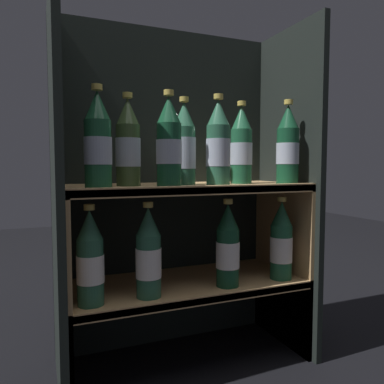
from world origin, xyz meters
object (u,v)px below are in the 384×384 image
at_px(bottle_lower_front_2, 228,248).
at_px(bottle_upper_back_0, 128,145).
at_px(bottle_upper_front_2, 218,146).
at_px(bottle_upper_back_2, 241,147).
at_px(bottle_lower_front_1, 148,255).
at_px(bottle_upper_front_0, 98,143).
at_px(bottle_lower_front_0, 90,261).
at_px(bottle_upper_back_1, 184,147).
at_px(bottle_upper_front_1, 169,144).
at_px(bottle_upper_front_3, 288,147).
at_px(bottle_lower_front_3, 281,243).

bearing_deg(bottle_lower_front_2, bottle_upper_back_0, 164.24).
xyz_separation_m(bottle_upper_front_2, bottle_upper_back_2, (0.12, 0.08, 0.00)).
distance_m(bottle_upper_front_2, bottle_upper_back_2, 0.14).
bearing_deg(bottle_lower_front_1, bottle_lower_front_2, 0.00).
bearing_deg(bottle_upper_front_0, bottle_lower_front_0, 180.00).
height_order(bottle_upper_back_0, bottle_upper_back_1, same).
bearing_deg(bottle_lower_front_0, bottle_upper_back_0, 33.27).
xyz_separation_m(bottle_upper_front_1, bottle_upper_back_2, (0.26, 0.08, -0.00)).
distance_m(bottle_upper_front_3, bottle_lower_front_3, 0.30).
distance_m(bottle_lower_front_0, bottle_lower_front_1, 0.15).
distance_m(bottle_upper_back_0, bottle_upper_back_1, 0.17).
bearing_deg(bottle_upper_front_2, bottle_upper_back_0, 162.23).
bearing_deg(bottle_upper_front_1, bottle_lower_front_0, 180.00).
bearing_deg(bottle_upper_front_1, bottle_upper_back_2, 16.16).
xyz_separation_m(bottle_upper_front_0, bottle_lower_front_3, (0.55, 0.00, -0.29)).
xyz_separation_m(bottle_upper_front_1, bottle_lower_front_2, (0.18, 0.00, -0.29)).
bearing_deg(bottle_lower_front_0, bottle_upper_front_1, -0.00).
xyz_separation_m(bottle_upper_front_3, bottle_upper_back_1, (-0.31, 0.08, -0.00)).
relative_size(bottle_upper_front_0, bottle_lower_front_2, 1.00).
bearing_deg(bottle_lower_front_0, bottle_upper_back_1, 15.17).
relative_size(bottle_upper_front_0, bottle_upper_front_2, 1.00).
height_order(bottle_upper_back_2, bottle_lower_front_2, bottle_upper_back_2).
height_order(bottle_upper_front_1, bottle_lower_front_3, bottle_upper_front_1).
relative_size(bottle_upper_front_2, bottle_lower_front_2, 1.00).
distance_m(bottle_upper_front_3, bottle_upper_back_0, 0.48).
height_order(bottle_upper_back_0, bottle_lower_front_3, bottle_upper_back_0).
relative_size(bottle_upper_front_0, bottle_upper_back_0, 1.00).
distance_m(bottle_upper_front_1, bottle_upper_back_1, 0.11).
bearing_deg(bottle_upper_front_3, bottle_lower_front_3, 180.00).
height_order(bottle_upper_front_3, bottle_lower_front_0, bottle_upper_front_3).
distance_m(bottle_upper_front_2, bottle_upper_back_1, 0.11).
bearing_deg(bottle_lower_front_3, bottle_lower_front_2, -180.00).
bearing_deg(bottle_upper_front_3, bottle_upper_back_0, 170.84).
distance_m(bottle_upper_back_1, bottle_lower_front_3, 0.42).
bearing_deg(bottle_lower_front_0, bottle_lower_front_3, 0.00).
relative_size(bottle_upper_front_0, bottle_upper_back_2, 1.00).
bearing_deg(bottle_upper_back_0, bottle_lower_front_3, -9.51).
distance_m(bottle_upper_front_1, bottle_lower_front_1, 0.30).
bearing_deg(bottle_lower_front_3, bottle_upper_back_1, 165.28).
relative_size(bottle_upper_front_1, bottle_upper_front_2, 1.00).
distance_m(bottle_upper_front_0, bottle_upper_front_1, 0.19).
distance_m(bottle_upper_front_0, bottle_upper_back_0, 0.12).
bearing_deg(bottle_upper_front_2, bottle_upper_front_3, -0.00).
distance_m(bottle_upper_front_2, bottle_lower_front_2, 0.30).
height_order(bottle_upper_front_2, bottle_lower_front_2, bottle_upper_front_2).
height_order(bottle_upper_back_1, bottle_lower_front_2, bottle_upper_back_1).
bearing_deg(bottle_upper_back_0, bottle_lower_front_0, -146.73).
height_order(bottle_upper_front_2, bottle_lower_front_3, bottle_upper_front_2).
xyz_separation_m(bottle_upper_back_2, bottle_lower_front_0, (-0.47, -0.08, -0.29)).
height_order(bottle_upper_front_1, bottle_upper_back_0, same).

